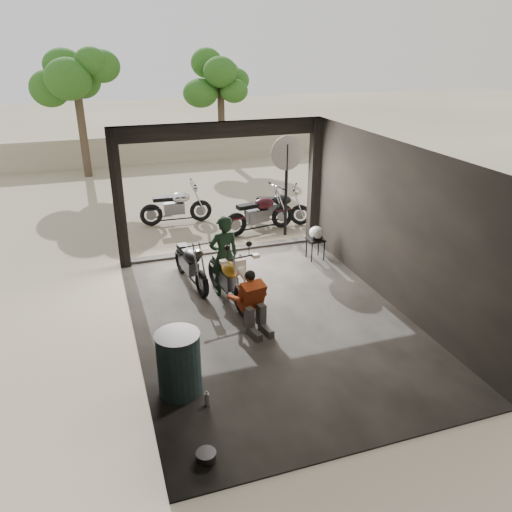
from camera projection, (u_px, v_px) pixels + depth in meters
ground at (270, 320)px, 9.46m from camera, size 80.00×80.00×0.00m
garage at (261, 247)px, 9.43m from camera, size 7.00×7.13×3.20m
boundary_wall at (159, 149)px, 21.41m from camera, size 18.00×0.30×1.20m
tree_left at (74, 67)px, 17.89m from camera, size 2.20×2.20×5.60m
tree_right at (220, 74)px, 21.05m from camera, size 2.20×2.20×5.00m
main_bike at (228, 274)px, 9.91m from camera, size 0.98×1.88×1.20m
left_bike at (190, 261)px, 10.63m from camera, size 0.91×1.73×1.12m
outside_bike_a at (176, 203)px, 14.21m from camera, size 1.82×0.80×1.21m
outside_bike_b at (259, 210)px, 13.56m from camera, size 1.98×1.11×1.26m
outside_bike_c at (277, 205)px, 14.22m from camera, size 1.81×1.40×1.13m
rider at (224, 256)px, 10.09m from camera, size 0.68×0.49×1.72m
mechanic at (255, 305)px, 8.86m from camera, size 0.71×0.87×1.11m
stool at (316, 242)px, 11.90m from camera, size 0.38×0.38×0.53m
helmet at (316, 233)px, 11.80m from camera, size 0.40×0.41×0.32m
oil_drum at (179, 364)px, 7.32m from camera, size 0.83×0.83×1.00m
sign_post at (287, 168)px, 12.88m from camera, size 0.89×0.08×2.68m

